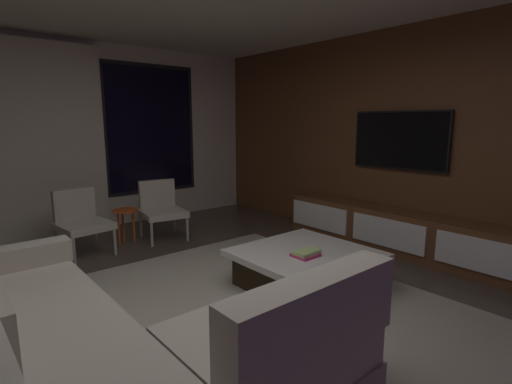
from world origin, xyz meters
TOP-DOWN VIEW (x-y plane):
  - floor at (0.00, 0.00)m, footprint 9.20×9.20m
  - back_wall_with_window at (-0.06, 3.62)m, footprint 6.60×0.30m
  - media_wall at (3.06, 0.00)m, footprint 0.12×7.80m
  - area_rug at (0.35, -0.10)m, footprint 3.20×3.80m
  - sectional_couch at (-0.83, -0.16)m, footprint 1.98×2.50m
  - coffee_table at (1.17, 0.11)m, footprint 1.16×1.16m
  - book_stack_on_coffee_table at (1.07, 0.03)m, footprint 0.24×0.19m
  - accent_chair_near_window at (0.89, 2.52)m, footprint 0.62×0.64m
  - accent_chair_by_curtain at (-0.16, 2.52)m, footprint 0.61×0.62m
  - side_stool at (0.40, 2.56)m, footprint 0.32×0.32m
  - media_console at (2.77, 0.05)m, footprint 0.46×3.10m
  - mounted_tv at (2.95, 0.25)m, footprint 0.05×1.23m

SIDE VIEW (x-z plane):
  - floor at x=0.00m, z-range 0.00..0.00m
  - area_rug at x=0.35m, z-range 0.00..0.01m
  - coffee_table at x=1.17m, z-range 0.01..0.37m
  - media_console at x=2.77m, z-range -0.01..0.51m
  - sectional_couch at x=-0.83m, z-range -0.12..0.70m
  - side_stool at x=0.40m, z-range 0.14..0.60m
  - book_stack_on_coffee_table at x=1.07m, z-range 0.36..0.42m
  - accent_chair_near_window at x=0.89m, z-range 0.04..0.82m
  - accent_chair_by_curtain at x=-0.16m, z-range 0.04..0.82m
  - back_wall_with_window at x=-0.06m, z-range -0.01..2.69m
  - media_wall at x=3.06m, z-range 0.00..2.70m
  - mounted_tv at x=2.95m, z-range 1.00..1.70m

